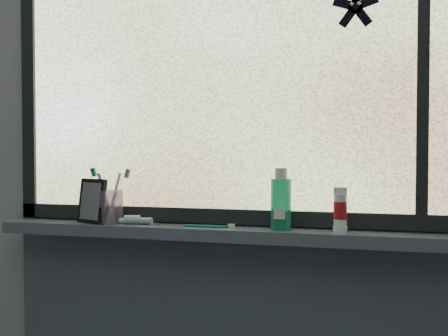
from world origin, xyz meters
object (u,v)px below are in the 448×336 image
vanity_mirror (92,201)px  toothbrush_cup (110,207)px  mouthwash_bottle (281,199)px  cream_tube (340,208)px

vanity_mirror → toothbrush_cup: size_ratio=1.35×
vanity_mirror → mouthwash_bottle: 0.66m
toothbrush_cup → cream_tube: 0.78m
toothbrush_cup → vanity_mirror: bearing=-171.6°
mouthwash_bottle → cream_tube: mouthwash_bottle is taller
toothbrush_cup → cream_tube: bearing=-0.3°
vanity_mirror → toothbrush_cup: 0.07m
toothbrush_cup → cream_tube: size_ratio=1.16×
vanity_mirror → toothbrush_cup: vanity_mirror is taller
toothbrush_cup → mouthwash_bottle: size_ratio=0.71×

